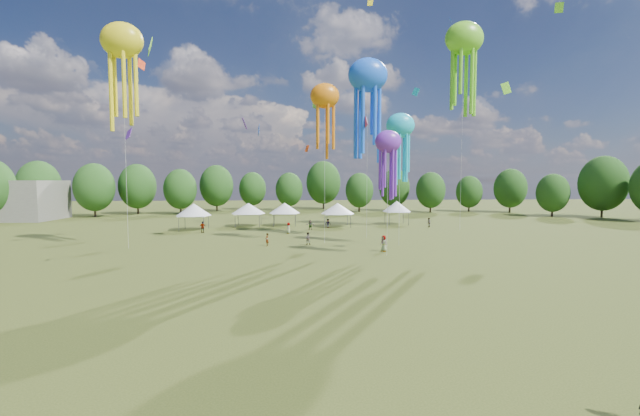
{
  "coord_description": "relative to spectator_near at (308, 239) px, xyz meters",
  "views": [
    {
      "loc": [
        -4.37,
        -14.18,
        7.98
      ],
      "look_at": [
        -2.24,
        15.0,
        6.0
      ],
      "focal_mm": 22.83,
      "sensor_mm": 36.0,
      "label": 1
    }
  ],
  "objects": [
    {
      "name": "spectator_near",
      "position": [
        0.0,
        0.0,
        0.0
      ],
      "size": [
        0.81,
        0.66,
        1.56
      ],
      "primitive_type": "imported",
      "rotation": [
        0.0,
        0.0,
        3.04
      ],
      "color": "gray",
      "rests_on": "ground"
    },
    {
      "name": "small_kites",
      "position": [
        1.35,
        7.2,
        27.6
      ],
      "size": [
        69.87,
        56.13,
        46.62
      ],
      "color": "orange",
      "rests_on": "ground"
    },
    {
      "name": "treeline",
      "position": [
        -1.62,
        26.65,
        5.77
      ],
      "size": [
        201.57,
        95.24,
        13.43
      ],
      "color": "#38281C",
      "rests_on": "ground"
    },
    {
      "name": "show_kites",
      "position": [
        8.84,
        5.69,
        20.77
      ],
      "size": [
        51.48,
        23.77,
        32.56
      ],
      "color": "orange",
      "rests_on": "ground"
    },
    {
      "name": "festival_tents",
      "position": [
        -2.02,
        20.24,
        2.4
      ],
      "size": [
        40.0,
        11.35,
        4.31
      ],
      "color": "#47474C",
      "rests_on": "ground"
    },
    {
      "name": "spectators_far",
      "position": [
        2.57,
        10.67,
        0.05
      ],
      "size": [
        37.9,
        23.93,
        1.81
      ],
      "color": "gray",
      "rests_on": "ground"
    },
    {
      "name": "ground",
      "position": [
        2.25,
        -35.87,
        -0.78
      ],
      "size": [
        300.0,
        300.0,
        0.0
      ],
      "primitive_type": "plane",
      "color": "#384416",
      "rests_on": "ground"
    }
  ]
}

